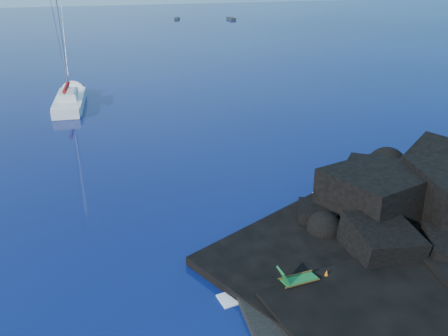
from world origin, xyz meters
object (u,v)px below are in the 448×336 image
object	(u,v)px
marker_cone	(326,275)
deck_chair	(299,275)
distant_boat_b	(231,20)
distant_boat_a	(177,19)
sailboat	(71,105)
sunbather	(307,312)

from	to	relation	value
marker_cone	deck_chair	bearing A→B (deg)	176.01
distant_boat_b	distant_boat_a	bearing A→B (deg)	158.93
sailboat	marker_cone	distance (m)	35.58
sailboat	sunbather	world-z (taller)	sailboat
deck_chair	distant_boat_b	xyz separation A→B (m)	(42.47, 116.80, -0.94)
sailboat	distant_boat_a	size ratio (longest dim) A/B	3.43
deck_chair	marker_cone	distance (m)	1.34
sailboat	deck_chair	size ratio (longest dim) A/B	8.03
sailboat	marker_cone	world-z (taller)	sailboat
sailboat	distant_boat_a	xyz separation A→B (m)	(35.07, 89.00, 0.00)
sailboat	sunbather	xyz separation A→B (m)	(7.22, -35.95, 0.52)
sunbather	distant_boat_b	bearing A→B (deg)	73.69
distant_boat_b	marker_cone	bearing A→B (deg)	-107.30
marker_cone	sunbather	bearing A→B (deg)	-140.32
sunbather	distant_boat_a	size ratio (longest dim) A/B	0.41
marker_cone	distant_boat_a	xyz separation A→B (m)	(25.97, 123.40, -0.62)
marker_cone	distant_boat_a	size ratio (longest dim) A/B	0.13
deck_chair	sunbather	size ratio (longest dim) A/B	1.04
deck_chair	distant_boat_b	distance (m)	124.29
sailboat	distant_boat_b	xyz separation A→B (m)	(50.27, 82.50, 0.00)
distant_boat_a	distant_boat_b	world-z (taller)	distant_boat_b
sunbather	marker_cone	size ratio (longest dim) A/B	3.10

